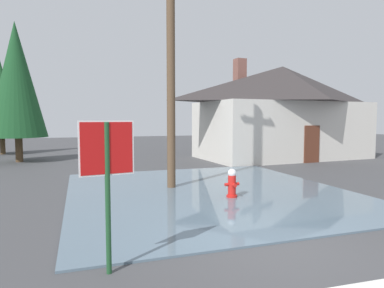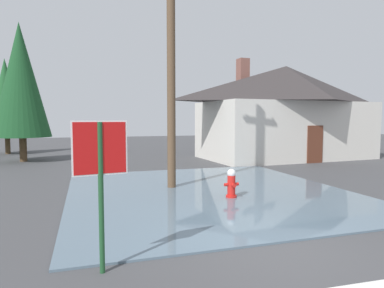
% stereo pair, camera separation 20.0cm
% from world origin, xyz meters
% --- Properties ---
extents(ground_plane, '(80.00, 80.00, 0.10)m').
position_xyz_m(ground_plane, '(0.00, 0.00, -0.05)').
color(ground_plane, '#424244').
extents(flood_puddle, '(8.63, 9.40, 0.04)m').
position_xyz_m(flood_puddle, '(0.41, 4.78, 0.02)').
color(flood_puddle, slate).
rests_on(flood_puddle, ground).
extents(stop_sign_near, '(0.81, 0.15, 2.34)m').
position_xyz_m(stop_sign_near, '(-3.13, -0.14, 1.68)').
color(stop_sign_near, '#1E4C28').
rests_on(stop_sign_near, ground).
extents(fire_hydrant, '(0.45, 0.38, 0.89)m').
position_xyz_m(fire_hydrant, '(0.75, 3.70, 0.44)').
color(fire_hydrant, red).
rests_on(fire_hydrant, ground).
extents(utility_pole, '(1.60, 0.28, 9.07)m').
position_xyz_m(utility_pole, '(-0.57, 5.69, 4.71)').
color(utility_pole, brown).
rests_on(utility_pole, ground).
extents(house, '(10.75, 6.27, 5.91)m').
position_xyz_m(house, '(8.14, 12.41, 2.85)').
color(house, beige).
rests_on(house, ground).
extents(pine_tree_tall_left, '(2.54, 2.54, 6.34)m').
position_xyz_m(pine_tree_tall_left, '(-8.33, 19.92, 3.73)').
color(pine_tree_tall_left, '#4C3823').
rests_on(pine_tree_tall_left, ground).
extents(pine_tree_mid_left, '(3.03, 3.03, 7.57)m').
position_xyz_m(pine_tree_mid_left, '(-6.64, 15.18, 4.45)').
color(pine_tree_mid_left, '#4C3823').
rests_on(pine_tree_mid_left, ground).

